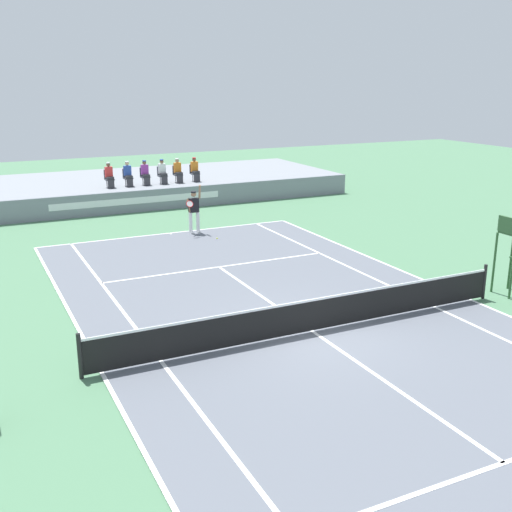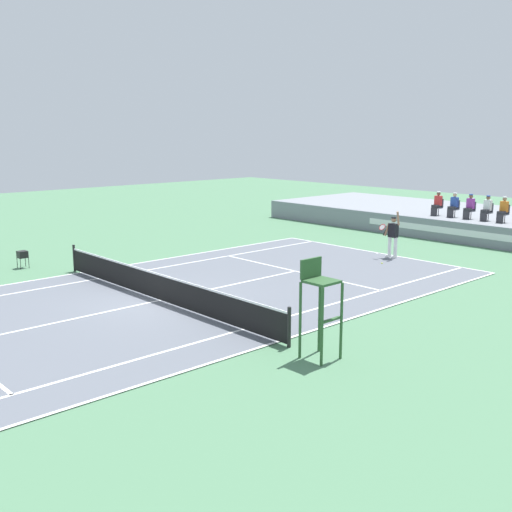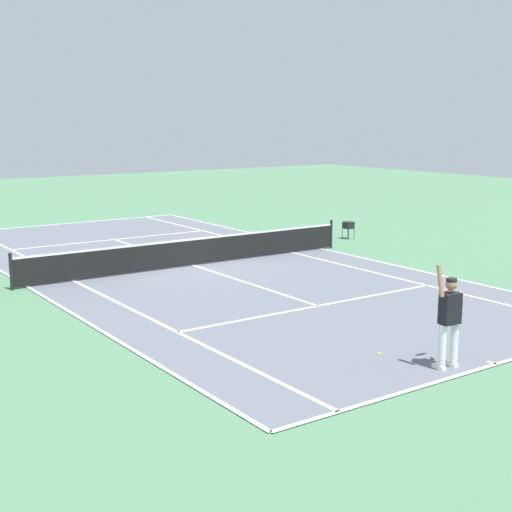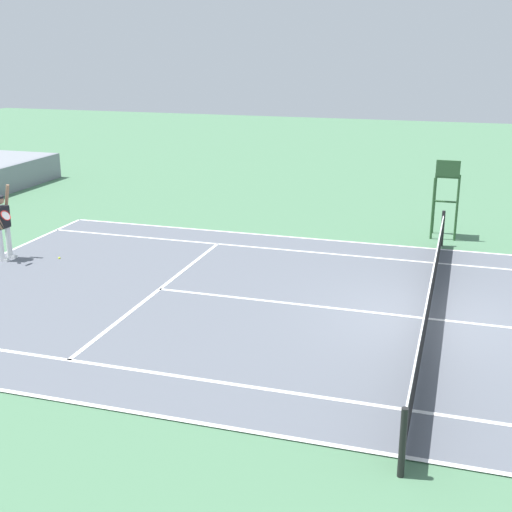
# 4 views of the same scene
# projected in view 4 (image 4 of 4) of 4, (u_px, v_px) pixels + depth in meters

# --- Properties ---
(ground_plane) EXTENTS (80.00, 80.00, 0.00)m
(ground_plane) POSITION_uv_depth(u_px,v_px,m) (428.00, 320.00, 15.07)
(ground_plane) COLOR #4C7A56
(court) EXTENTS (11.08, 23.88, 0.03)m
(court) POSITION_uv_depth(u_px,v_px,m) (428.00, 319.00, 15.07)
(court) COLOR slate
(court) RESTS_ON ground
(net) EXTENTS (11.98, 0.10, 1.07)m
(net) POSITION_uv_depth(u_px,v_px,m) (430.00, 297.00, 14.92)
(net) COLOR black
(net) RESTS_ON ground
(tennis_player) EXTENTS (0.79, 0.62, 2.08)m
(tennis_player) POSITION_uv_depth(u_px,v_px,m) (3.00, 225.00, 18.88)
(tennis_player) COLOR white
(tennis_player) RESTS_ON ground
(tennis_ball) EXTENTS (0.07, 0.07, 0.07)m
(tennis_ball) POSITION_uv_depth(u_px,v_px,m) (59.00, 258.00, 19.22)
(tennis_ball) COLOR #D1E533
(tennis_ball) RESTS_ON ground
(umpire_chair) EXTENTS (0.77, 0.77, 2.44)m
(umpire_chair) POSITION_uv_depth(u_px,v_px,m) (447.00, 188.00, 20.94)
(umpire_chair) COLOR #2D562D
(umpire_chair) RESTS_ON ground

